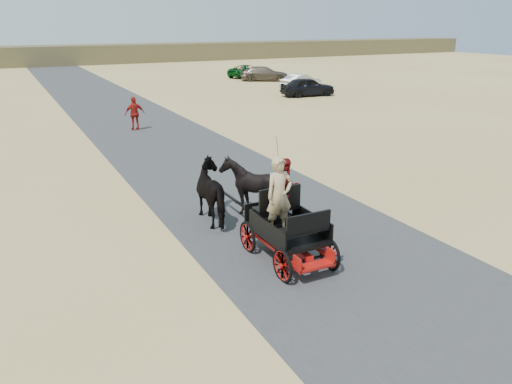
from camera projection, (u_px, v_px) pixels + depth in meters
name	position (u px, v px, depth m)	size (l,w,h in m)	color
ground	(320.00, 248.00, 12.42)	(140.00, 140.00, 0.00)	tan
road	(320.00, 248.00, 12.42)	(6.00, 140.00, 0.01)	#38383A
ridge_far	(49.00, 55.00, 64.19)	(140.00, 6.00, 2.40)	brown
carriage	(287.00, 245.00, 11.75)	(1.30, 2.40, 0.72)	black
horse_left	(216.00, 192.00, 13.88)	(0.91, 2.01, 1.70)	black
horse_right	(251.00, 187.00, 14.36)	(1.37, 1.54, 1.70)	black
driver_man	(279.00, 196.00, 11.30)	(0.66, 0.43, 1.80)	tan
passenger_woman	(286.00, 190.00, 12.02)	(0.77, 0.60, 1.58)	#660C0F
pedestrian	(135.00, 114.00, 25.65)	(1.01, 0.42, 1.73)	#9F1712
car_a	(308.00, 87.00, 37.53)	(1.65, 4.10, 1.40)	black
car_b	(301.00, 82.00, 41.23)	(1.31, 3.76, 1.24)	#B2B2B7
car_c	(264.00, 74.00, 47.15)	(1.86, 4.58, 1.33)	brown
car_d	(247.00, 71.00, 50.18)	(2.05, 4.44, 1.24)	#0C4C19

